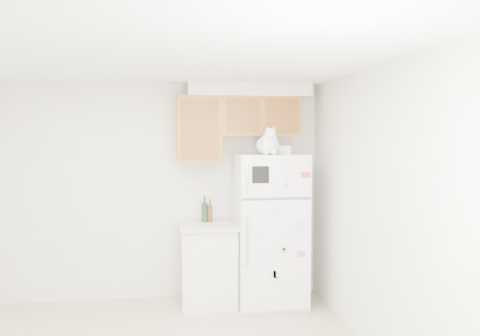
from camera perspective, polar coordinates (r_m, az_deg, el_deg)
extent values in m
cube|color=white|center=(5.98, -9.48, -2.67)|extent=(3.80, 0.04, 2.50)
cube|color=white|center=(2.06, -12.22, -15.27)|extent=(3.80, 0.04, 2.50)
cube|color=white|center=(4.37, 15.72, -5.16)|extent=(0.04, 4.00, 2.50)
cube|color=white|center=(3.99, -10.38, 12.10)|extent=(3.80, 4.00, 0.04)
cube|color=olive|center=(5.87, 2.24, 5.81)|extent=(0.90, 0.33, 0.45)
cube|color=olive|center=(5.78, -4.63, 4.35)|extent=(0.50, 0.33, 0.75)
cube|color=silver|center=(5.87, 1.02, 8.75)|extent=(1.40, 0.37, 0.15)
cube|color=white|center=(5.78, 3.36, -6.86)|extent=(0.76, 0.72, 1.70)
cube|color=white|center=(5.33, 4.19, -0.99)|extent=(0.74, 0.03, 0.44)
cube|color=white|center=(5.47, 4.15, -9.80)|extent=(0.74, 0.03, 1.19)
cube|color=#59595B|center=(5.35, 4.18, -3.39)|extent=(0.74, 0.03, 0.02)
cylinder|color=silver|center=(5.24, 0.84, -1.11)|extent=(0.02, 0.02, 0.32)
cylinder|color=silver|center=(5.34, 0.83, -8.29)|extent=(0.02, 0.02, 0.55)
cube|color=black|center=(5.28, 2.32, -0.76)|extent=(0.18, 0.00, 0.18)
cube|color=white|center=(5.33, 2.52, -5.58)|extent=(0.22, 0.00, 0.28)
cube|color=#8BA653|center=(5.45, 5.02, -9.21)|extent=(0.05, 0.00, 0.06)
cube|color=white|center=(5.31, 3.48, -2.43)|extent=(0.07, 0.00, 0.08)
cube|color=silver|center=(5.51, 4.21, -12.42)|extent=(0.07, 0.00, 0.06)
cube|color=#D053B1|center=(5.51, 6.88, -9.59)|extent=(0.09, 0.00, 0.07)
cube|color=silver|center=(5.44, 6.69, -6.55)|extent=(0.09, 0.00, 0.09)
cube|color=white|center=(5.41, 5.02, -7.17)|extent=(0.05, 0.00, 0.05)
cube|color=#DB363A|center=(5.38, 7.42, -0.76)|extent=(0.11, 0.00, 0.06)
cube|color=silver|center=(5.43, 4.57, -8.79)|extent=(0.10, 0.00, 0.08)
cube|color=#81A653|center=(5.49, 3.83, -11.79)|extent=(0.05, 0.00, 0.08)
cube|color=silver|center=(5.36, 4.06, -5.11)|extent=(0.08, 0.00, 0.07)
cube|color=#9DBADE|center=(5.34, 5.29, -1.80)|extent=(0.06, 0.00, 0.11)
cube|color=silver|center=(5.36, 2.03, -7.46)|extent=(0.08, 0.00, 0.06)
cube|color=white|center=(5.49, 4.07, -11.76)|extent=(0.06, 0.00, 0.10)
cube|color=white|center=(5.83, -3.55, -10.89)|extent=(0.60, 0.60, 0.88)
cube|color=silver|center=(5.71, -3.56, -6.48)|extent=(0.64, 0.64, 0.04)
ellipsoid|color=white|center=(5.56, 3.13, 2.57)|extent=(0.25, 0.33, 0.21)
ellipsoid|color=white|center=(5.47, 3.32, 3.04)|extent=(0.18, 0.14, 0.20)
sphere|color=white|center=(5.42, 3.44, 3.83)|extent=(0.12, 0.12, 0.12)
cone|color=white|center=(5.41, 3.09, 4.48)|extent=(0.04, 0.04, 0.05)
cone|color=white|center=(5.43, 3.78, 4.48)|extent=(0.04, 0.04, 0.05)
cone|color=#D88C8C|center=(5.41, 3.11, 4.43)|extent=(0.02, 0.02, 0.03)
cone|color=#D88C8C|center=(5.42, 3.80, 4.43)|extent=(0.02, 0.02, 0.03)
sphere|color=white|center=(5.37, 3.55, 3.63)|extent=(0.05, 0.05, 0.05)
sphere|color=white|center=(5.43, 2.96, 1.84)|extent=(0.07, 0.07, 0.07)
sphere|color=white|center=(5.44, 3.84, 1.84)|extent=(0.07, 0.07, 0.07)
cylinder|color=white|center=(5.70, 3.93, 1.93)|extent=(0.15, 0.21, 0.07)
cube|color=white|center=(5.79, 4.29, 2.12)|extent=(0.21, 0.18, 0.10)
cube|color=white|center=(5.67, 5.06, 2.03)|extent=(0.18, 0.16, 0.09)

